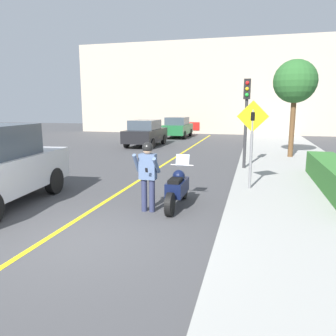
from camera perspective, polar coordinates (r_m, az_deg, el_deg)
ground_plane at (r=6.69m, az=-15.45°, el=-11.92°), size 80.00×80.00×0.00m
sidewalk_curb at (r=9.76m, az=23.75°, el=-4.90°), size 4.40×44.00×0.12m
road_center_line at (r=12.19m, az=-3.76°, el=-1.30°), size 0.12×36.00×0.01m
building_backdrop at (r=31.52m, az=9.14°, el=13.68°), size 28.00×1.20×8.52m
motorcycle at (r=8.34m, az=1.66°, el=-3.50°), size 0.62×2.10×1.27m
person_biker at (r=7.83m, az=-3.55°, el=-0.29°), size 0.59×0.47×1.70m
crossing_sign at (r=9.83m, az=14.40°, el=5.35°), size 0.91×0.08×2.58m
traffic_light at (r=13.17m, az=13.50°, el=10.37°), size 0.26×0.30×3.44m
street_tree at (r=16.91m, az=21.27°, el=13.75°), size 2.01×2.01×4.57m
parked_car_black at (r=21.36m, az=-3.93°, el=6.14°), size 1.88×4.20×1.68m
parked_car_green at (r=27.18m, az=1.66°, el=7.12°), size 1.88×4.20×1.68m
parked_car_red at (r=33.28m, az=4.54°, el=7.74°), size 1.88×4.20×1.68m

